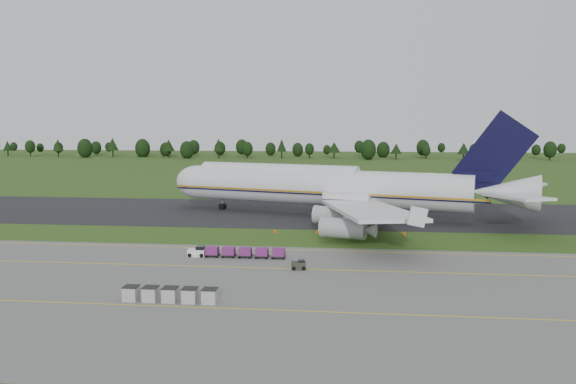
# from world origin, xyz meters

# --- Properties ---
(ground) EXTENTS (600.00, 600.00, 0.00)m
(ground) POSITION_xyz_m (0.00, 0.00, 0.00)
(ground) COLOR #2A4916
(ground) RESTS_ON ground
(apron) EXTENTS (300.00, 52.00, 0.06)m
(apron) POSITION_xyz_m (0.00, -34.00, 0.03)
(apron) COLOR #61615D
(apron) RESTS_ON ground
(taxiway) EXTENTS (300.00, 40.00, 0.08)m
(taxiway) POSITION_xyz_m (0.00, 28.00, 0.04)
(taxiway) COLOR black
(taxiway) RESTS_ON ground
(apron_markings) EXTENTS (300.00, 30.20, 0.01)m
(apron_markings) POSITION_xyz_m (0.00, -26.98, 0.06)
(apron_markings) COLOR yellow
(apron_markings) RESTS_ON apron
(tree_line) EXTENTS (528.48, 22.27, 11.58)m
(tree_line) POSITION_xyz_m (-7.29, 219.35, 6.15)
(tree_line) COLOR black
(tree_line) RESTS_ON ground
(aircraft) EXTENTS (84.10, 78.97, 23.56)m
(aircraft) POSITION_xyz_m (11.18, 24.47, 6.73)
(aircraft) COLOR silver
(aircraft) RESTS_ON ground
(baggage_train) EXTENTS (15.48, 1.64, 1.58)m
(baggage_train) POSITION_xyz_m (-2.41, -16.05, 0.91)
(baggage_train) COLOR white
(baggage_train) RESTS_ON apron
(utility_cart) EXTENTS (2.20, 1.50, 1.13)m
(utility_cart) POSITION_xyz_m (8.15, -22.15, 0.61)
(utility_cart) COLOR #2C3021
(utility_cart) RESTS_ON apron
(uld_row) EXTENTS (11.35, 1.75, 1.73)m
(uld_row) POSITION_xyz_m (-5.71, -38.33, 0.93)
(uld_row) COLOR #A7A7A7
(uld_row) RESTS_ON apron
(edge_markers) EXTENTS (24.91, 0.30, 0.60)m
(edge_markers) POSITION_xyz_m (13.52, 4.07, 0.27)
(edge_markers) COLOR #F05007
(edge_markers) RESTS_ON ground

